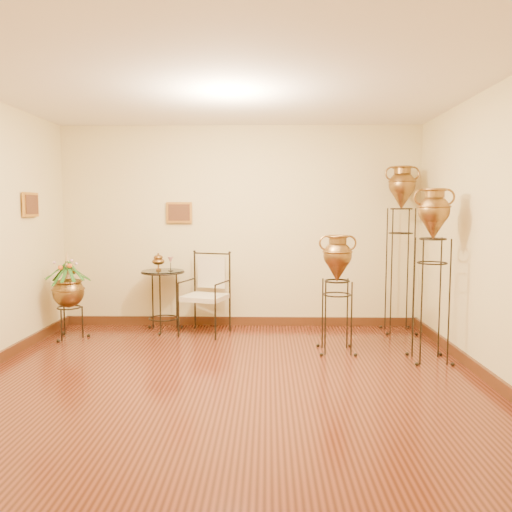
{
  "coord_description": "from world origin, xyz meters",
  "views": [
    {
      "loc": [
        0.39,
        -4.49,
        1.64
      ],
      "look_at": [
        0.25,
        1.3,
        1.1
      ],
      "focal_mm": 35.0,
      "sensor_mm": 36.0,
      "label": 1
    }
  ],
  "objects_px": {
    "armchair": "(205,294)",
    "side_table": "(163,299)",
    "amphora_mid": "(432,274)",
    "amphora_tall": "(400,247)",
    "planter_urn": "(68,288)"
  },
  "relations": [
    {
      "from": "armchair",
      "to": "side_table",
      "type": "bearing_deg",
      "value": -179.68
    },
    {
      "from": "amphora_mid",
      "to": "amphora_tall",
      "type": "bearing_deg",
      "value": 90.0
    },
    {
      "from": "amphora_mid",
      "to": "planter_urn",
      "type": "relative_size",
      "value": 1.64
    },
    {
      "from": "amphora_mid",
      "to": "planter_urn",
      "type": "height_order",
      "value": "amphora_mid"
    },
    {
      "from": "amphora_mid",
      "to": "armchair",
      "type": "distance_m",
      "value": 2.85
    },
    {
      "from": "amphora_tall",
      "to": "planter_urn",
      "type": "bearing_deg",
      "value": -174.32
    },
    {
      "from": "planter_urn",
      "to": "side_table",
      "type": "relative_size",
      "value": 1.11
    },
    {
      "from": "planter_urn",
      "to": "amphora_mid",
      "type": "bearing_deg",
      "value": -11.37
    },
    {
      "from": "amphora_mid",
      "to": "planter_urn",
      "type": "bearing_deg",
      "value": 168.63
    },
    {
      "from": "amphora_tall",
      "to": "side_table",
      "type": "distance_m",
      "value": 3.26
    },
    {
      "from": "armchair",
      "to": "side_table",
      "type": "relative_size",
      "value": 1.03
    },
    {
      "from": "planter_urn",
      "to": "side_table",
      "type": "bearing_deg",
      "value": 20.96
    },
    {
      "from": "armchair",
      "to": "planter_urn",
      "type": "bearing_deg",
      "value": -153.92
    },
    {
      "from": "amphora_tall",
      "to": "planter_urn",
      "type": "xyz_separation_m",
      "value": [
        -4.3,
        -0.43,
        -0.5
      ]
    },
    {
      "from": "armchair",
      "to": "amphora_mid",
      "type": "bearing_deg",
      "value": -5.06
    }
  ]
}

